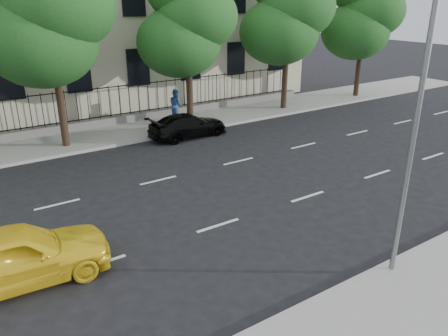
# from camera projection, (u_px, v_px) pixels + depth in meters

# --- Properties ---
(ground) EXTENTS (120.00, 120.00, 0.00)m
(ground) POSITION_uv_depth(u_px,v_px,m) (266.00, 262.00, 12.36)
(ground) COLOR black
(ground) RESTS_ON ground
(far_sidewalk) EXTENTS (60.00, 4.00, 0.15)m
(far_sidewalk) POSITION_uv_depth(u_px,v_px,m) (101.00, 136.00, 23.18)
(far_sidewalk) COLOR gray
(far_sidewalk) RESTS_ON ground
(lane_markings) EXTENTS (49.60, 4.62, 0.01)m
(lane_markings) POSITION_uv_depth(u_px,v_px,m) (185.00, 200.00, 16.04)
(lane_markings) COLOR silver
(lane_markings) RESTS_ON ground
(iron_fence) EXTENTS (30.00, 0.50, 2.20)m
(iron_fence) POSITION_uv_depth(u_px,v_px,m) (90.00, 118.00, 24.29)
(iron_fence) COLOR slate
(iron_fence) RESTS_ON far_sidewalk
(street_light) EXTENTS (0.25, 3.32, 8.05)m
(street_light) POSITION_uv_depth(u_px,v_px,m) (402.00, 80.00, 10.37)
(street_light) COLOR slate
(street_light) RESTS_ON near_sidewalk
(tree_c) EXTENTS (5.89, 5.50, 9.80)m
(tree_c) POSITION_uv_depth(u_px,v_px,m) (48.00, 10.00, 19.35)
(tree_c) COLOR #382619
(tree_c) RESTS_ON far_sidewalk
(tree_d) EXTENTS (5.34, 4.94, 8.84)m
(tree_d) POSITION_uv_depth(u_px,v_px,m) (187.00, 19.00, 23.15)
(tree_d) COLOR #382619
(tree_d) RESTS_ON far_sidewalk
(tree_e) EXTENTS (5.71, 5.31, 9.46)m
(tree_e) POSITION_uv_depth(u_px,v_px,m) (287.00, 10.00, 26.61)
(tree_e) COLOR #382619
(tree_e) RESTS_ON far_sidewalk
(tree_f) EXTENTS (5.52, 5.12, 9.01)m
(tree_f) POSITION_uv_depth(u_px,v_px,m) (363.00, 13.00, 30.32)
(tree_f) COLOR #382619
(tree_f) RESTS_ON far_sidewalk
(yellow_taxi) EXTENTS (4.85, 2.22, 1.61)m
(yellow_taxi) POSITION_uv_depth(u_px,v_px,m) (15.00, 256.00, 11.17)
(yellow_taxi) COLOR yellow
(yellow_taxi) RESTS_ON ground
(black_sedan) EXTENTS (4.36, 1.87, 1.25)m
(black_sedan) POSITION_uv_depth(u_px,v_px,m) (188.00, 125.00, 23.05)
(black_sedan) COLOR black
(black_sedan) RESTS_ON ground
(pedestrian_far) EXTENTS (0.71, 0.90, 1.84)m
(pedestrian_far) POSITION_uv_depth(u_px,v_px,m) (176.00, 105.00, 25.52)
(pedestrian_far) COLOR #2D5292
(pedestrian_far) RESTS_ON far_sidewalk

